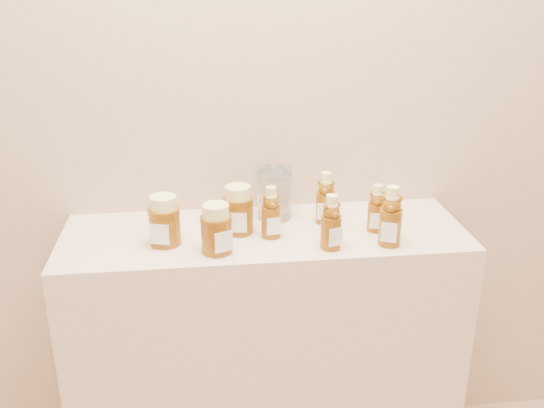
{
  "coord_description": "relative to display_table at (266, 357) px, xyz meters",
  "views": [
    {
      "loc": [
        -0.18,
        -0.08,
        1.65
      ],
      "look_at": [
        0.02,
        1.52,
        1.0
      ],
      "focal_mm": 40.0,
      "sensor_mm": 36.0,
      "label": 1
    }
  ],
  "objects": [
    {
      "name": "bear_bottle_front_right",
      "position": [
        0.34,
        -0.13,
        0.55
      ],
      "size": [
        0.09,
        0.09,
        0.2
      ],
      "primitive_type": null,
      "rotation": [
        0.0,
        0.0,
        -0.39
      ],
      "color": "#653408",
      "rests_on": "display_table"
    },
    {
      "name": "honey_jar_back",
      "position": [
        -0.08,
        0.01,
        0.52
      ],
      "size": [
        0.1,
        0.1,
        0.14
      ],
      "primitive_type": null,
      "rotation": [
        0.0,
        0.0,
        -0.14
      ],
      "color": "#653408",
      "rests_on": "display_table"
    },
    {
      "name": "honey_jar_front",
      "position": [
        -0.15,
        -0.12,
        0.52
      ],
      "size": [
        0.12,
        0.12,
        0.14
      ],
      "primitive_type": null,
      "rotation": [
        0.0,
        0.0,
        0.42
      ],
      "color": "#653408",
      "rests_on": "display_table"
    },
    {
      "name": "honey_jar_left",
      "position": [
        -0.29,
        -0.05,
        0.52
      ],
      "size": [
        0.11,
        0.11,
        0.14
      ],
      "primitive_type": null,
      "rotation": [
        0.0,
        0.0,
        -0.3
      ],
      "color": "#653408",
      "rests_on": "display_table"
    },
    {
      "name": "bear_bottle_back_left",
      "position": [
        0.01,
        -0.03,
        0.54
      ],
      "size": [
        0.07,
        0.07,
        0.17
      ],
      "primitive_type": null,
      "rotation": [
        0.0,
        0.0,
        0.15
      ],
      "color": "#653408",
      "rests_on": "display_table"
    },
    {
      "name": "bear_bottle_back_right",
      "position": [
        0.33,
        -0.03,
        0.53
      ],
      "size": [
        0.07,
        0.07,
        0.16
      ],
      "primitive_type": null,
      "rotation": [
        0.0,
        0.0,
        -0.27
      ],
      "color": "#653408",
      "rests_on": "display_table"
    },
    {
      "name": "bear_bottle_back_mid",
      "position": [
        0.19,
        0.05,
        0.54
      ],
      "size": [
        0.08,
        0.08,
        0.18
      ],
      "primitive_type": null,
      "rotation": [
        0.0,
        0.0,
        -0.35
      ],
      "color": "#653408",
      "rests_on": "display_table"
    },
    {
      "name": "glass_canister",
      "position": [
        0.04,
        0.1,
        0.54
      ],
      "size": [
        0.13,
        0.13,
        0.17
      ],
      "primitive_type": null,
      "rotation": [
        0.0,
        0.0,
        -0.15
      ],
      "color": "white",
      "rests_on": "display_table"
    },
    {
      "name": "wall_back",
      "position": [
        0.0,
        0.2,
        0.9
      ],
      "size": [
        3.5,
        0.02,
        2.7
      ],
      "primitive_type": "cube",
      "color": "tan",
      "rests_on": "ground"
    },
    {
      "name": "display_table",
      "position": [
        0.0,
        0.0,
        0.0
      ],
      "size": [
        1.2,
        0.4,
        0.9
      ],
      "primitive_type": "cube",
      "color": "beige",
      "rests_on": "ground"
    },
    {
      "name": "bear_bottle_front_left",
      "position": [
        0.17,
        -0.13,
        0.54
      ],
      "size": [
        0.08,
        0.08,
        0.18
      ],
      "primitive_type": null,
      "rotation": [
        0.0,
        0.0,
        0.28
      ],
      "color": "#653408",
      "rests_on": "display_table"
    }
  ]
}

